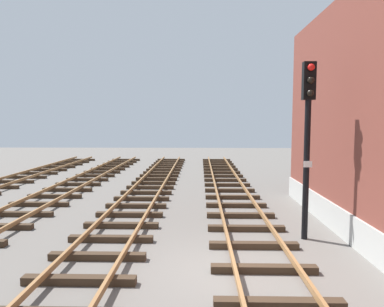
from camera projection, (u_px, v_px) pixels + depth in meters
The scene contains 4 objects.
ground_plane at pixel (229, 272), 8.24m from camera, with size 80.00×80.00×0.00m, color #605B56.
track_near_building at pixel (264, 267), 8.21m from camera, with size 2.50×49.02×0.32m.
track_centre at pixel (89, 266), 8.30m from camera, with size 2.50×49.02×0.32m.
signal_mast at pixel (308, 129), 10.30m from camera, with size 0.36×0.40×5.29m.
Camera 1 is at (-0.70, -7.97, 3.54)m, focal length 32.64 mm.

